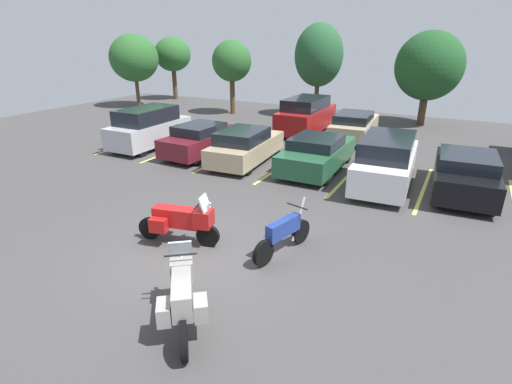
# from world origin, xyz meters

# --- Properties ---
(ground) EXTENTS (44.00, 44.00, 0.10)m
(ground) POSITION_xyz_m (0.00, 0.00, -0.05)
(ground) COLOR #423F3F
(motorcycle_touring) EXTENTS (2.22, 1.03, 1.40)m
(motorcycle_touring) POSITION_xyz_m (-0.57, 0.34, 0.65)
(motorcycle_touring) COLOR black
(motorcycle_touring) RESTS_ON ground
(motorcycle_second) EXTENTS (1.46, 1.82, 1.44)m
(motorcycle_second) POSITION_xyz_m (1.42, -2.13, 0.67)
(motorcycle_second) COLOR black
(motorcycle_second) RESTS_ON ground
(motorcycle_third) EXTENTS (0.74, 2.09, 1.29)m
(motorcycle_third) POSITION_xyz_m (1.98, 1.10, 0.53)
(motorcycle_third) COLOR black
(motorcycle_third) RESTS_ON ground
(parking_stripes) EXTENTS (16.75, 5.01, 0.01)m
(parking_stripes) POSITION_xyz_m (-0.98, 7.52, 0.00)
(parking_stripes) COLOR #EAE066
(parking_stripes) RESTS_ON ground
(car_silver) EXTENTS (1.89, 4.37, 1.91)m
(car_silver) POSITION_xyz_m (-7.96, 7.26, 0.95)
(car_silver) COLOR #B7B7BC
(car_silver) RESTS_ON ground
(car_maroon) EXTENTS (1.96, 4.43, 1.43)m
(car_maroon) POSITION_xyz_m (-4.92, 7.42, 0.71)
(car_maroon) COLOR maroon
(car_maroon) RESTS_ON ground
(car_tan) EXTENTS (2.14, 4.55, 1.47)m
(car_tan) POSITION_xyz_m (-2.60, 7.26, 0.72)
(car_tan) COLOR tan
(car_tan) RESTS_ON ground
(car_green) EXTENTS (2.01, 4.54, 1.40)m
(car_green) POSITION_xyz_m (0.42, 7.75, 0.69)
(car_green) COLOR #235638
(car_green) RESTS_ON ground
(car_white) EXTENTS (2.11, 4.93, 1.83)m
(car_white) POSITION_xyz_m (3.20, 7.26, 0.90)
(car_white) COLOR white
(car_white) RESTS_ON ground
(car_black) EXTENTS (2.15, 4.43, 1.46)m
(car_black) POSITION_xyz_m (5.74, 7.64, 0.73)
(car_black) COLOR black
(car_black) RESTS_ON ground
(car_far_red) EXTENTS (1.92, 4.84, 1.95)m
(car_far_red) POSITION_xyz_m (-2.41, 13.78, 0.96)
(car_far_red) COLOR maroon
(car_far_red) RESTS_ON ground
(car_far_champagne) EXTENTS (2.12, 4.78, 1.41)m
(car_far_champagne) POSITION_xyz_m (0.37, 13.57, 0.70)
(car_far_champagne) COLOR #C1B289
(car_far_champagne) RESTS_ON ground
(tree_far_left) EXTENTS (3.88, 3.88, 5.42)m
(tree_far_left) POSITION_xyz_m (3.03, 19.17, 3.43)
(tree_far_left) COLOR #4C3823
(tree_far_left) RESTS_ON ground
(tree_right) EXTENTS (2.64, 2.64, 4.86)m
(tree_right) POSITION_xyz_m (-9.10, 16.87, 3.48)
(tree_right) COLOR #4C3823
(tree_right) RESTS_ON ground
(tree_center) EXTENTS (3.57, 3.57, 5.26)m
(tree_center) POSITION_xyz_m (-17.10, 16.02, 3.55)
(tree_center) COLOR #4C3823
(tree_center) RESTS_ON ground
(tree_center_left) EXTENTS (2.98, 2.98, 5.04)m
(tree_center_left) POSITION_xyz_m (-17.01, 20.36, 3.64)
(tree_center_left) COLOR #4C3823
(tree_center_left) RESTS_ON ground
(tree_rear) EXTENTS (3.13, 3.13, 5.90)m
(tree_rear) POSITION_xyz_m (-3.65, 18.79, 3.90)
(tree_rear) COLOR #4C3823
(tree_rear) RESTS_ON ground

